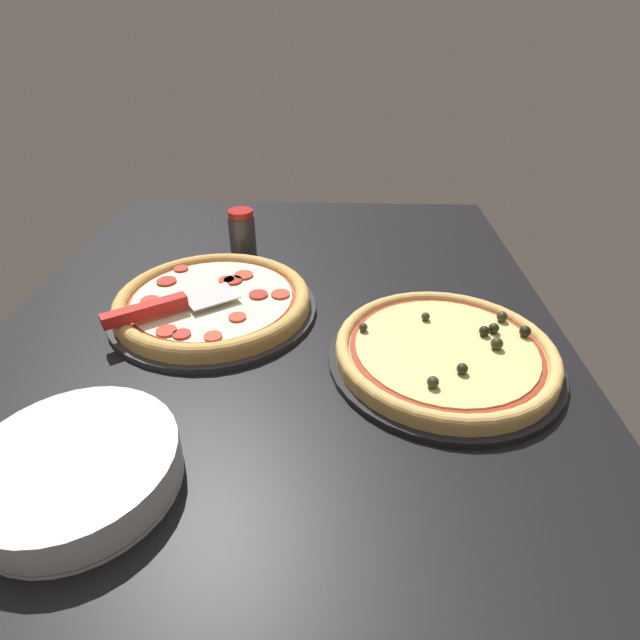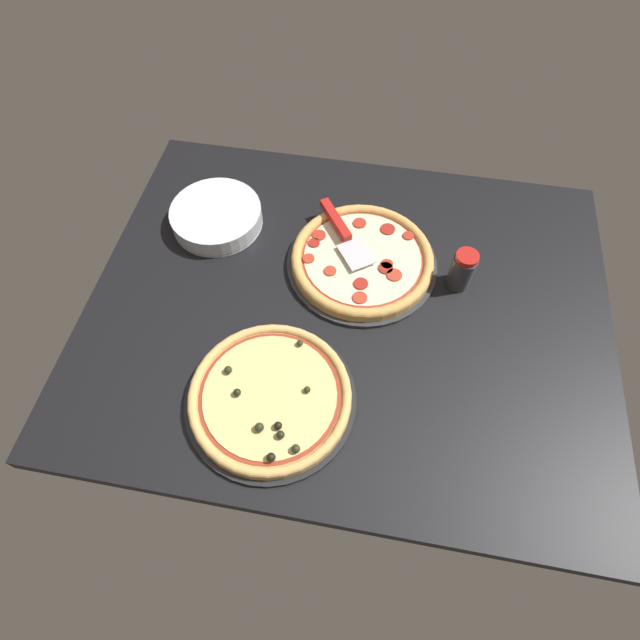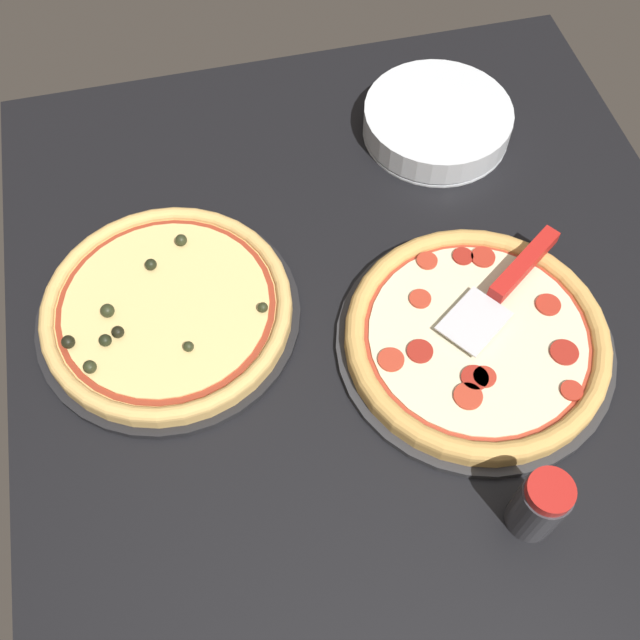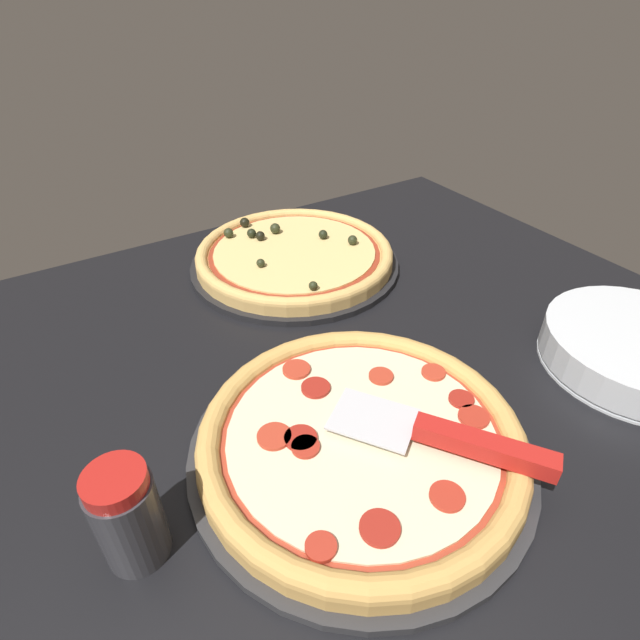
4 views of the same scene
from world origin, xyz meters
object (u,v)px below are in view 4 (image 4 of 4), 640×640
object	(u,v)px
pizza_front	(361,436)
parmesan_shaker	(128,516)
plate_stack	(636,350)
pizza_back	(294,254)
serving_spatula	(463,441)

from	to	relation	value
pizza_front	parmesan_shaker	xyz separation A→B (cm)	(-23.24, 1.51, 2.79)
plate_stack	parmesan_shaker	xyz separation A→B (cm)	(-61.66, 8.59, 2.70)
plate_stack	parmesan_shaker	distance (cm)	62.31
pizza_back	serving_spatula	distance (cm)	46.55
serving_spatula	parmesan_shaker	size ratio (longest dim) A/B	1.98
serving_spatula	plate_stack	distance (cm)	31.65
pizza_front	plate_stack	world-z (taller)	plate_stack
pizza_front	serving_spatula	size ratio (longest dim) A/B	1.66
pizza_back	plate_stack	size ratio (longest dim) A/B	1.45
serving_spatula	plate_stack	size ratio (longest dim) A/B	0.90
pizza_front	pizza_back	bearing A→B (deg)	70.30
pizza_front	serving_spatula	world-z (taller)	serving_spatula
pizza_front	serving_spatula	bearing A→B (deg)	-47.12
pizza_back	plate_stack	bearing A→B (deg)	-61.68
pizza_front	parmesan_shaker	world-z (taller)	parmesan_shaker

